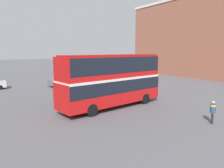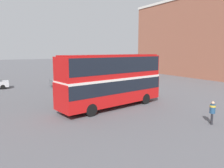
# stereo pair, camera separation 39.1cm
# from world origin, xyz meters

# --- Properties ---
(ground_plane) EXTENTS (240.00, 240.00, 0.00)m
(ground_plane) POSITION_xyz_m (0.00, 0.00, 0.00)
(ground_plane) COLOR #5B5B60
(building_row_right) EXTENTS (11.65, 34.49, 15.43)m
(building_row_right) POSITION_xyz_m (29.74, 10.06, 7.72)
(building_row_right) COLOR #935642
(building_row_right) RESTS_ON ground_plane
(double_decker_bus) EXTENTS (10.43, 4.11, 4.73)m
(double_decker_bus) POSITION_xyz_m (0.37, -0.48, 2.71)
(double_decker_bus) COLOR red
(double_decker_bus) RESTS_ON ground_plane
(pedestrian_foreground) EXTENTS (0.56, 0.56, 1.63)m
(pedestrian_foreground) POSITION_xyz_m (4.04, -8.02, 1.00)
(pedestrian_foreground) COLOR #232328
(pedestrian_foreground) RESTS_ON ground_plane
(parked_car_kerb_far) EXTENTS (4.59, 2.25, 1.59)m
(parked_car_kerb_far) POSITION_xyz_m (6.69, 16.80, 0.81)
(parked_car_kerb_far) COLOR maroon
(parked_car_kerb_far) RESTS_ON ground_plane
(parked_car_side_street) EXTENTS (4.52, 2.33, 1.62)m
(parked_car_side_street) POSITION_xyz_m (0.70, 13.41, 0.82)
(parked_car_side_street) COLOR slate
(parked_car_side_street) RESTS_ON ground_plane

